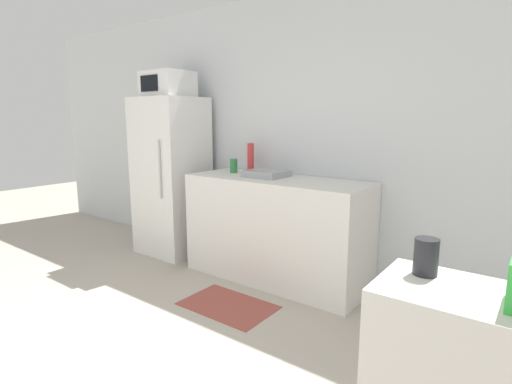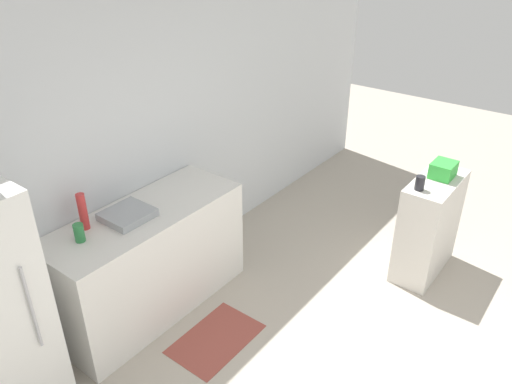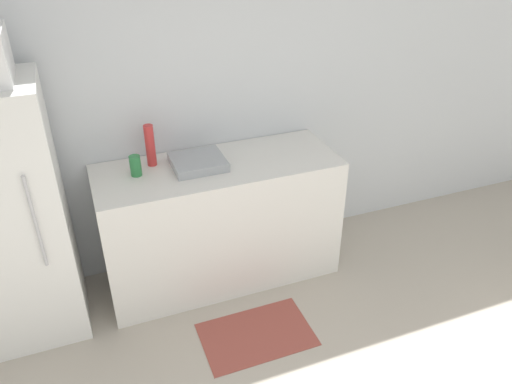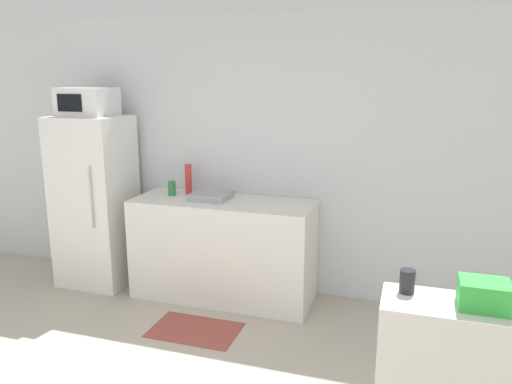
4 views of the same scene
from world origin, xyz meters
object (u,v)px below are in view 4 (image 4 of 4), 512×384
Objects in this scene: jar at (407,281)px; bottle_tall at (188,179)px; refrigerator at (95,201)px; bottle_short at (172,188)px; microwave at (88,102)px; basket at (484,295)px.

bottle_tall is at bearing 139.91° from jar.
refrigerator is 5.82× the size of bottle_tall.
microwave is at bearing -173.29° from bottle_short.
refrigerator is 7.17× the size of basket.
bottle_short is at bearing 6.62° from refrigerator.
refrigerator is at bearing -173.38° from bottle_short.
microwave is 1.14m from bottle_short.
bottle_tall is 2.71m from jar.
refrigerator is 0.98m from bottle_tall.
microwave is 1.64× the size of bottle_tall.
jar is at bearing -27.15° from microwave.
bottle_tall is 2.10× the size of bottle_short.
jar is at bearing 168.89° from basket.
bottle_tall reaches higher than basket.
jar is (2.19, -1.63, 0.01)m from bottle_short.
bottle_tall is at bearing 12.36° from refrigerator.
refrigerator is 0.97m from microwave.
bottle_tall is 1.23× the size of basket.
basket is (2.55, -1.70, 0.01)m from bottle_short.
bottle_tall is at bearing 12.43° from microwave.
microwave is at bearing 154.40° from basket.
basket is (2.43, -1.81, -0.06)m from bottle_tall.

